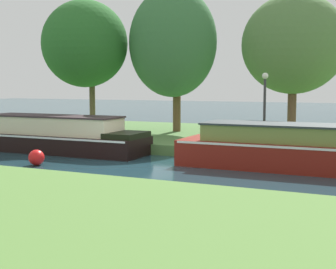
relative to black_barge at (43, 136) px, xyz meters
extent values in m
plane|color=#1C3B46|center=(4.72, -1.20, -0.59)|extent=(120.00, 120.00, 0.00)
cube|color=#4E753C|center=(4.72, 5.80, -0.39)|extent=(72.00, 10.00, 0.40)
cube|color=black|center=(-0.34, 0.00, -0.24)|extent=(9.59, 1.98, 0.70)
cube|color=white|center=(-0.34, 0.00, 0.07)|extent=(9.40, 2.01, 0.07)
cube|color=beige|center=(0.53, 0.00, 0.45)|extent=(5.65, 1.51, 0.69)
cube|color=#33262A|center=(0.53, 0.00, 0.82)|extent=(5.75, 1.59, 0.06)
cube|color=black|center=(3.86, 0.00, 0.21)|extent=(1.18, 1.67, 0.21)
cube|color=olive|center=(11.08, 0.00, 0.51)|extent=(8.01, 1.69, 0.52)
cube|color=#2B3335|center=(11.08, 0.00, 0.80)|extent=(8.11, 1.78, 0.06)
cylinder|color=brown|center=(-0.88, 4.91, 1.34)|extent=(0.28, 0.28, 3.07)
ellipsoid|color=#2A6629|center=(-0.88, 4.32, 4.03)|extent=(4.23, 3.91, 4.18)
cylinder|color=brown|center=(3.28, 5.94, 1.21)|extent=(0.38, 0.38, 2.82)
ellipsoid|color=#3B713F|center=(3.28, 5.40, 4.03)|extent=(4.26, 3.27, 5.10)
cylinder|color=brown|center=(8.63, 6.66, 1.22)|extent=(0.39, 0.39, 2.83)
ellipsoid|color=#547A42|center=(8.63, 6.61, 3.85)|extent=(4.63, 3.65, 4.42)
cylinder|color=#333338|center=(8.31, 2.74, 1.04)|extent=(0.10, 0.10, 2.46)
sphere|color=white|center=(8.31, 2.74, 2.39)|extent=(0.24, 0.24, 0.24)
cylinder|color=#483A26|center=(-1.65, 1.39, 0.10)|extent=(0.16, 0.16, 0.59)
sphere|color=red|center=(2.10, -2.91, -0.33)|extent=(0.52, 0.52, 0.52)
camera|label=1|loc=(12.56, -15.28, 2.05)|focal=51.23mm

